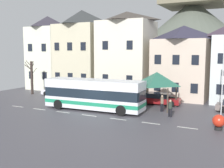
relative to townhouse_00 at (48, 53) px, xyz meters
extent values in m
cube|color=#4E4C53|center=(15.31, -11.55, -5.66)|extent=(40.00, 60.00, 0.06)
cube|color=silver|center=(6.31, -12.72, -5.62)|extent=(1.60, 0.20, 0.01)
cube|color=silver|center=(9.31, -12.72, -5.62)|extent=(1.60, 0.20, 0.01)
cube|color=silver|center=(12.31, -12.72, -5.62)|extent=(1.60, 0.20, 0.01)
cube|color=silver|center=(15.31, -12.72, -5.62)|extent=(1.60, 0.20, 0.01)
cube|color=silver|center=(18.31, -12.72, -5.62)|extent=(1.60, 0.20, 0.01)
cube|color=silver|center=(21.31, -12.72, -5.62)|extent=(1.60, 0.20, 0.01)
cube|color=silver|center=(24.31, -12.72, -5.62)|extent=(1.60, 0.20, 0.01)
cube|color=silver|center=(0.00, 0.00, -0.86)|extent=(5.28, 5.09, 9.53)
pyramid|color=#36323D|center=(0.00, 0.00, 4.77)|extent=(5.28, 5.09, 1.72)
cube|color=black|center=(-1.32, -2.58, -3.35)|extent=(0.80, 0.06, 1.10)
cube|color=black|center=(1.32, -2.58, -3.35)|extent=(0.80, 0.06, 1.10)
cube|color=black|center=(-1.32, -2.58, 0.80)|extent=(0.80, 0.06, 1.10)
cube|color=black|center=(1.32, -2.58, 0.80)|extent=(0.80, 0.06, 1.10)
cube|color=beige|center=(5.93, 0.54, -0.77)|extent=(6.65, 6.17, 9.72)
pyramid|color=#36393A|center=(5.93, 0.54, 5.16)|extent=(6.65, 6.17, 2.14)
cube|color=black|center=(3.72, -2.58, -3.30)|extent=(0.80, 0.06, 1.10)
cube|color=black|center=(5.93, -2.58, -3.30)|extent=(0.80, 0.06, 1.10)
cube|color=black|center=(8.15, -2.58, -3.30)|extent=(0.80, 0.06, 1.10)
cube|color=black|center=(3.72, -2.58, 0.92)|extent=(0.80, 0.06, 1.10)
cube|color=black|center=(5.93, -2.58, 0.92)|extent=(0.80, 0.06, 1.10)
cube|color=black|center=(8.15, -2.58, 0.92)|extent=(0.80, 0.06, 1.10)
cube|color=silver|center=(13.24, 0.30, -0.69)|extent=(6.83, 5.68, 9.88)
pyramid|color=#47403A|center=(13.24, 0.30, 4.89)|extent=(6.83, 5.68, 1.27)
cube|color=black|center=(11.53, -2.58, -3.26)|extent=(0.80, 0.06, 1.10)
cube|color=black|center=(14.94, -2.58, -3.26)|extent=(0.80, 0.06, 1.10)
cube|color=black|center=(11.53, -2.58, 1.03)|extent=(0.80, 0.06, 1.10)
cube|color=black|center=(14.94, -2.58, 1.03)|extent=(0.80, 0.06, 1.10)
cube|color=beige|center=(20.73, 0.92, -1.96)|extent=(6.44, 6.94, 7.33)
pyramid|color=#333044|center=(20.73, 0.92, 2.57)|extent=(6.44, 6.94, 1.73)
cube|color=black|center=(18.58, -2.58, -3.87)|extent=(0.80, 0.06, 1.10)
cube|color=black|center=(20.73, -2.58, -3.87)|extent=(0.80, 0.06, 1.10)
cube|color=black|center=(22.88, -2.58, -3.87)|extent=(0.80, 0.06, 1.10)
cube|color=black|center=(18.58, -2.58, -0.68)|extent=(0.80, 0.06, 1.10)
cube|color=black|center=(20.73, -2.58, -0.68)|extent=(0.80, 0.06, 1.10)
cube|color=black|center=(22.88, -2.58, -0.68)|extent=(0.80, 0.06, 1.10)
cube|color=black|center=(25.61, -2.58, -3.80)|extent=(0.80, 0.06, 1.10)
cube|color=black|center=(25.61, -2.58, -0.47)|extent=(0.80, 0.06, 1.10)
cone|color=#5B6256|center=(17.89, 20.52, 2.16)|extent=(37.23, 37.23, 15.57)
cube|color=silver|center=(14.50, -10.48, -4.84)|extent=(10.32, 2.97, 1.08)
cube|color=#1E8C60|center=(14.50, -10.48, -4.78)|extent=(10.34, 2.99, 0.36)
cube|color=#19232D|center=(14.50, -10.48, -3.84)|extent=(10.22, 2.93, 0.91)
cube|color=silver|center=(14.50, -10.48, -2.96)|extent=(10.32, 2.97, 0.85)
cube|color=#19232D|center=(19.62, -10.25, -3.84)|extent=(0.16, 2.10, 0.87)
cylinder|color=black|center=(17.92, -9.12, -5.13)|extent=(1.01, 0.33, 1.00)
cylinder|color=black|center=(18.03, -11.52, -5.13)|extent=(1.01, 0.33, 1.00)
cylinder|color=black|center=(10.98, -9.44, -5.13)|extent=(1.01, 0.33, 1.00)
cylinder|color=black|center=(11.09, -11.84, -5.13)|extent=(1.01, 0.33, 1.00)
cylinder|color=#473D33|center=(18.18, -5.05, -4.43)|extent=(0.14, 0.14, 2.40)
cylinder|color=#473D33|center=(21.48, -5.05, -4.43)|extent=(0.14, 0.14, 2.40)
cylinder|color=#473D33|center=(18.18, -8.35, -4.43)|extent=(0.14, 0.14, 2.40)
cylinder|color=#473D33|center=(21.48, -8.35, -4.43)|extent=(0.14, 0.14, 2.40)
pyramid|color=#2A6752|center=(19.83, -6.70, -2.53)|extent=(3.60, 3.60, 1.39)
cube|color=silver|center=(5.83, -5.09, -5.13)|extent=(4.58, 2.02, 0.63)
cube|color=#1E232D|center=(5.61, -5.10, -4.55)|extent=(2.78, 1.69, 0.54)
cylinder|color=black|center=(7.25, -4.17, -5.31)|extent=(0.65, 0.24, 0.64)
cylinder|color=black|center=(7.36, -5.80, -5.31)|extent=(0.65, 0.24, 0.64)
cylinder|color=black|center=(4.30, -4.37, -5.31)|extent=(0.65, 0.24, 0.64)
cylinder|color=black|center=(4.41, -6.00, -5.31)|extent=(0.65, 0.24, 0.64)
cube|color=maroon|center=(19.51, -4.58, -5.16)|extent=(4.63, 2.11, 0.57)
cube|color=#1E232D|center=(19.29, -4.60, -4.61)|extent=(2.81, 1.76, 0.52)
cylinder|color=black|center=(20.93, -3.62, -5.31)|extent=(0.65, 0.25, 0.64)
cylinder|color=black|center=(21.06, -5.31, -5.31)|extent=(0.65, 0.25, 0.64)
cylinder|color=black|center=(17.97, -3.85, -5.31)|extent=(0.65, 0.25, 0.64)
cylinder|color=black|center=(18.10, -5.54, -5.31)|extent=(0.65, 0.25, 0.64)
cylinder|color=black|center=(26.28, -5.88, -5.31)|extent=(0.64, 0.21, 0.64)
cylinder|color=black|center=(20.89, -7.96, -5.21)|extent=(0.15, 0.15, 0.84)
cylinder|color=black|center=(20.78, -8.11, -5.21)|extent=(0.15, 0.15, 0.84)
cylinder|color=#7F6B56|center=(20.84, -8.04, -4.52)|extent=(0.30, 0.30, 0.63)
sphere|color=#D1AD89|center=(20.84, -8.04, -4.09)|extent=(0.22, 0.22, 0.22)
cylinder|color=black|center=(22.05, -9.84, -5.21)|extent=(0.17, 0.17, 0.84)
cylinder|color=black|center=(22.26, -9.86, -5.21)|extent=(0.17, 0.17, 0.84)
cylinder|color=#2D382D|center=(22.16, -9.85, -4.55)|extent=(0.33, 0.33, 0.56)
sphere|color=#D1AD89|center=(22.16, -9.85, -4.16)|extent=(0.22, 0.22, 0.22)
cylinder|color=#38332D|center=(18.14, -8.71, -5.22)|extent=(0.18, 0.18, 0.80)
cylinder|color=#38332D|center=(18.13, -8.49, -5.22)|extent=(0.18, 0.18, 0.80)
cylinder|color=#232B38|center=(18.14, -8.60, -4.53)|extent=(0.34, 0.34, 0.69)
sphere|color=#D1AD89|center=(18.14, -8.60, -4.07)|extent=(0.22, 0.22, 0.22)
cube|color=#33473D|center=(20.67, -4.37, -5.18)|extent=(1.50, 0.45, 0.08)
cube|color=#33473D|center=(20.67, -4.14, -4.96)|extent=(1.50, 0.06, 0.40)
cube|color=#2D2D33|center=(20.00, -4.37, -5.40)|extent=(0.08, 0.36, 0.45)
cube|color=#2D2D33|center=(21.34, -4.37, -5.40)|extent=(0.08, 0.36, 0.45)
cylinder|color=silver|center=(26.24, -7.60, -2.29)|extent=(0.10, 0.10, 6.68)
cylinder|color=black|center=(26.52, -12.24, -5.50)|extent=(0.57, 0.57, 0.25)
sphere|color=red|center=(26.52, -12.24, -4.90)|extent=(0.95, 0.95, 0.95)
cylinder|color=#382D28|center=(1.60, -5.51, -3.36)|extent=(0.35, 0.35, 4.52)
cylinder|color=#382D28|center=(1.91, -5.62, -1.37)|extent=(0.69, 0.32, 0.64)
cylinder|color=#382D28|center=(1.47, -5.13, -1.75)|extent=(0.38, 0.84, 0.65)
cylinder|color=#382D28|center=(1.26, -5.74, -1.82)|extent=(0.77, 0.57, 1.30)
cylinder|color=#382D28|center=(1.42, -5.95, -1.87)|extent=(0.48, 0.97, 0.76)
cylinder|color=#382D28|center=(1.32, -5.72, -1.39)|extent=(0.66, 0.52, 0.85)
cylinder|color=#382D28|center=(1.76, -5.18, -2.48)|extent=(0.39, 0.73, 0.86)
camera|label=1|loc=(28.55, -33.88, 0.36)|focal=44.01mm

